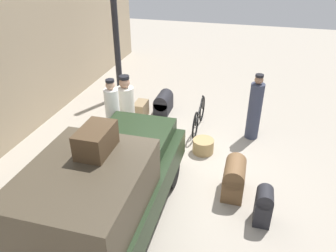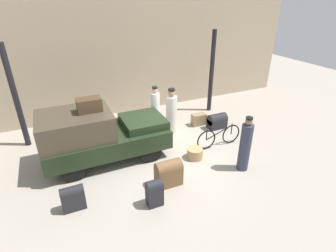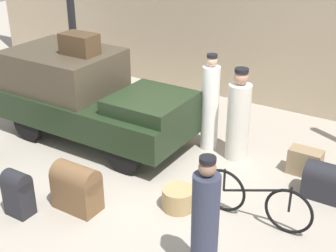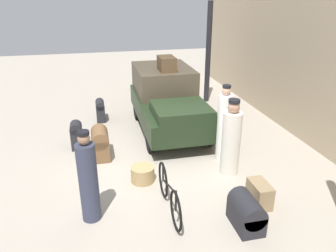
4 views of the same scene
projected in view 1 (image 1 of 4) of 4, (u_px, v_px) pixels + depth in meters
name	position (u px, v px, depth m)	size (l,w,h in m)	color
ground_plane	(174.00, 169.00, 7.25)	(30.00, 30.00, 0.00)	#A89E8E
canopy_pillar_right	(117.00, 44.00, 9.79)	(0.18, 0.18, 3.45)	black
truck	(106.00, 186.00, 5.36)	(3.72, 1.74, 1.68)	black
bicycle	(199.00, 116.00, 8.65)	(1.70, 0.04, 0.75)	black
wicker_basket	(203.00, 146.00, 7.75)	(0.50, 0.50, 0.34)	tan
conductor_in_dark_uniform	(113.00, 120.00, 7.41)	(0.32, 0.32, 1.84)	white
porter_standing_middle	(126.00, 112.00, 7.94)	(0.41, 0.41, 1.71)	silver
porter_lifting_near_truck	(255.00, 110.00, 8.05)	(0.33, 0.33, 1.70)	#33384C
trunk_umber_medium	(141.00, 110.00, 9.27)	(0.55, 0.31, 0.46)	#937A56
suitcase_tan_flat	(264.00, 205.00, 5.71)	(0.39, 0.29, 0.72)	#232328
suitcase_small_leather	(163.00, 102.00, 9.56)	(0.71, 0.42, 0.58)	#232328
suitcase_black_upright	(234.00, 177.00, 6.37)	(0.70, 0.41, 0.75)	brown
trunk_on_truck_roof	(96.00, 140.00, 4.76)	(0.68, 0.43, 0.39)	#4C3823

